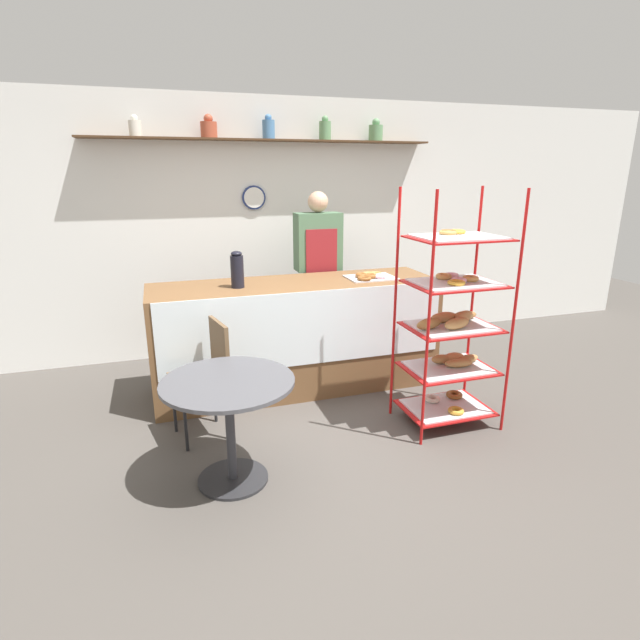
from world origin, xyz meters
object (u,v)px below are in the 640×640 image
Objects in this scene: coffee_carafe at (237,270)px; cafe_chair at (209,367)px; person_worker at (318,273)px; donut_tray_counter at (370,276)px; pastry_rack at (452,326)px; cafe_table at (229,405)px.

cafe_chair is at bearing -118.93° from coffee_carafe.
person_worker is 0.67m from donut_tray_counter.
person_worker is at bearing 32.72° from coffee_carafe.
pastry_rack reaches higher than cafe_table.
person_worker is at bearing 121.90° from cafe_chair.
cafe_table is 1.90× the size of donut_tray_counter.
cafe_chair is 2.03× the size of donut_tray_counter.
cafe_chair is at bearing -158.98° from donut_tray_counter.
coffee_carafe is at bearing 146.23° from pastry_rack.
pastry_rack is 1.04× the size of person_worker.
donut_tray_counter reaches higher than cafe_chair.
person_worker is at bearing 110.24° from pastry_rack.
pastry_rack reaches higher than cafe_chair.
cafe_chair is at bearing -136.20° from person_worker.
cafe_table is 0.94× the size of cafe_chair.
person_worker is at bearing 57.51° from cafe_table.
person_worker is 4.02× the size of donut_tray_counter.
donut_tray_counter is at bearing 40.23° from cafe_table.
coffee_carafe is at bearing 77.62° from cafe_table.
pastry_rack is 1.04m from donut_tray_counter.
pastry_rack reaches higher than donut_tray_counter.
cafe_table is (-1.76, -0.29, -0.27)m from pastry_rack.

